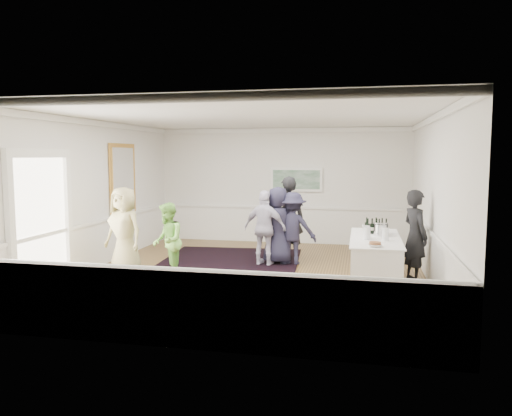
% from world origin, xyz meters
% --- Properties ---
extents(floor, '(8.00, 8.00, 0.00)m').
position_xyz_m(floor, '(0.00, 0.00, 0.00)').
color(floor, brown).
rests_on(floor, ground).
extents(ceiling, '(7.00, 8.00, 0.02)m').
position_xyz_m(ceiling, '(0.00, 0.00, 3.20)').
color(ceiling, white).
rests_on(ceiling, wall_back).
extents(wall_left, '(0.02, 8.00, 3.20)m').
position_xyz_m(wall_left, '(-3.50, 0.00, 1.60)').
color(wall_left, white).
rests_on(wall_left, floor).
extents(wall_right, '(0.02, 8.00, 3.20)m').
position_xyz_m(wall_right, '(3.50, 0.00, 1.60)').
color(wall_right, white).
rests_on(wall_right, floor).
extents(wall_back, '(7.00, 0.02, 3.20)m').
position_xyz_m(wall_back, '(0.00, 4.00, 1.60)').
color(wall_back, white).
rests_on(wall_back, floor).
extents(wall_front, '(7.00, 0.02, 3.20)m').
position_xyz_m(wall_front, '(0.00, -4.00, 1.60)').
color(wall_front, white).
rests_on(wall_front, floor).
extents(wainscoting, '(7.00, 8.00, 1.00)m').
position_xyz_m(wainscoting, '(0.00, 0.00, 0.50)').
color(wainscoting, white).
rests_on(wainscoting, floor).
extents(mirror, '(0.05, 1.25, 1.85)m').
position_xyz_m(mirror, '(-3.45, 1.30, 1.80)').
color(mirror, gold).
rests_on(mirror, wall_left).
extents(doorway, '(0.10, 1.78, 2.56)m').
position_xyz_m(doorway, '(-3.45, -1.90, 1.42)').
color(doorway, white).
rests_on(doorway, wall_left).
extents(landscape_painting, '(1.44, 0.06, 0.66)m').
position_xyz_m(landscape_painting, '(0.40, 3.95, 1.78)').
color(landscape_painting, white).
rests_on(landscape_painting, wall_back).
extents(area_rug, '(3.40, 4.30, 0.02)m').
position_xyz_m(area_rug, '(-0.74, 0.78, 0.01)').
color(area_rug, black).
rests_on(area_rug, floor).
extents(serving_table, '(0.89, 2.35, 0.95)m').
position_xyz_m(serving_table, '(2.43, -0.55, 0.48)').
color(serving_table, white).
rests_on(serving_table, floor).
extents(bartender, '(0.67, 0.77, 1.79)m').
position_xyz_m(bartender, '(3.20, 0.15, 0.90)').
color(bartender, black).
rests_on(bartender, floor).
extents(guest_tan, '(1.02, 0.82, 1.81)m').
position_xyz_m(guest_tan, '(-2.53, -0.54, 0.90)').
color(guest_tan, tan).
rests_on(guest_tan, floor).
extents(guest_green, '(0.81, 0.90, 1.51)m').
position_xyz_m(guest_green, '(-1.57, -0.61, 0.76)').
color(guest_green, '#7EC950').
rests_on(guest_green, floor).
extents(guest_lilac, '(1.04, 0.60, 1.67)m').
position_xyz_m(guest_lilac, '(0.09, 0.99, 0.84)').
color(guest_lilac, silver).
rests_on(guest_lilac, floor).
extents(guest_dark_a, '(1.06, 0.62, 1.62)m').
position_xyz_m(guest_dark_a, '(0.68, 1.23, 0.81)').
color(guest_dark_a, '#212035').
rests_on(guest_dark_a, floor).
extents(guest_dark_b, '(0.76, 0.54, 1.96)m').
position_xyz_m(guest_dark_b, '(0.49, 1.81, 0.98)').
color(guest_dark_b, black).
rests_on(guest_dark_b, floor).
extents(guest_navy, '(0.91, 0.65, 1.75)m').
position_xyz_m(guest_navy, '(0.34, 1.20, 0.87)').
color(guest_navy, '#212035').
rests_on(guest_navy, floor).
extents(wine_bottles, '(0.43, 0.27, 0.31)m').
position_xyz_m(wine_bottles, '(2.45, -0.06, 1.11)').
color(wine_bottles, black).
rests_on(wine_bottles, serving_table).
extents(juice_pitchers, '(0.44, 0.34, 0.24)m').
position_xyz_m(juice_pitchers, '(2.38, -0.77, 1.07)').
color(juice_pitchers, '#59A239').
rests_on(juice_pitchers, serving_table).
extents(ice_bucket, '(0.26, 0.26, 0.25)m').
position_xyz_m(ice_bucket, '(2.53, -0.33, 1.07)').
color(ice_bucket, silver).
rests_on(ice_bucket, serving_table).
extents(nut_bowl, '(0.23, 0.23, 0.08)m').
position_xyz_m(nut_bowl, '(2.40, -1.49, 0.99)').
color(nut_bowl, white).
rests_on(nut_bowl, serving_table).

